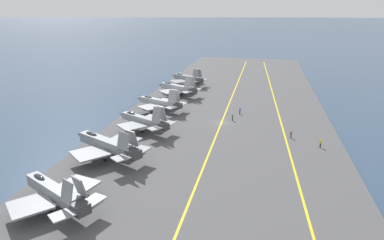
{
  "coord_description": "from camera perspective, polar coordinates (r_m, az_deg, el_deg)",
  "views": [
    {
      "loc": [
        -77.4,
        -9.15,
        26.6
      ],
      "look_at": [
        -6.81,
        5.77,
        2.9
      ],
      "focal_mm": 32.0,
      "sensor_mm": 36.0,
      "label": 1
    }
  ],
  "objects": [
    {
      "name": "carrier_deck",
      "position": [
        82.29,
        4.92,
        -0.6
      ],
      "size": [
        225.34,
        51.49,
        0.4
      ],
      "primitive_type": "cube",
      "color": "#4C4C4F",
      "rests_on": "ground"
    },
    {
      "name": "parked_jet_nearest",
      "position": [
        51.03,
        -22.01,
        -11.02
      ],
      "size": [
        12.57,
        15.29,
        6.1
      ],
      "color": "gray",
      "rests_on": "carrier_deck"
    },
    {
      "name": "deck_stripe_foul_line",
      "position": [
        81.87,
        14.8,
        -1.1
      ],
      "size": [
        202.54,
        11.0,
        0.01
      ],
      "primitive_type": "cube",
      "rotation": [
        0.0,
        0.0,
        0.05
      ],
      "color": "yellow",
      "rests_on": "carrier_deck"
    },
    {
      "name": "parked_jet_third",
      "position": [
        76.46,
        -8.15,
        -0.02
      ],
      "size": [
        12.31,
        15.31,
        6.57
      ],
      "color": "gray",
      "rests_on": "carrier_deck"
    },
    {
      "name": "crew_blue_vest",
      "position": [
        89.14,
        7.99,
        1.56
      ],
      "size": [
        0.46,
        0.41,
        1.77
      ],
      "color": "#232328",
      "rests_on": "carrier_deck"
    },
    {
      "name": "crew_brown_vest",
      "position": [
        75.02,
        16.19,
        -2.26
      ],
      "size": [
        0.46,
        0.44,
        1.68
      ],
      "color": "#383328",
      "rests_on": "carrier_deck"
    },
    {
      "name": "parked_jet_fifth",
      "position": [
        107.26,
        -2.52,
        5.4
      ],
      "size": [
        12.76,
        15.67,
        6.69
      ],
      "color": "#9EA3A8",
      "rests_on": "carrier_deck"
    },
    {
      "name": "deck_stripe_centerline",
      "position": [
        82.23,
        4.92,
        -0.46
      ],
      "size": [
        202.8,
        0.36,
        0.01
      ],
      "primitive_type": "cube",
      "color": "yellow",
      "rests_on": "carrier_deck"
    },
    {
      "name": "crew_yellow_vest",
      "position": [
        71.88,
        20.65,
        -3.58
      ],
      "size": [
        0.43,
        0.46,
        1.79
      ],
      "color": "#232328",
      "rests_on": "carrier_deck"
    },
    {
      "name": "parked_jet_sixth",
      "position": [
        122.14,
        -0.85,
        6.97
      ],
      "size": [
        13.33,
        14.73,
        6.3
      ],
      "color": "gray",
      "rests_on": "carrier_deck"
    },
    {
      "name": "parked_jet_fourth",
      "position": [
        91.71,
        -5.5,
        2.97
      ],
      "size": [
        12.7,
        15.21,
        6.24
      ],
      "color": "#9EA3A8",
      "rests_on": "carrier_deck"
    },
    {
      "name": "parked_jet_second",
      "position": [
        64.0,
        -14.1,
        -3.92
      ],
      "size": [
        13.74,
        17.15,
        6.49
      ],
      "color": "gray",
      "rests_on": "carrier_deck"
    },
    {
      "name": "ground_plane",
      "position": [
        82.36,
        4.91,
        -0.73
      ],
      "size": [
        2000.0,
        2000.0,
        0.0
      ],
      "primitive_type": "plane",
      "color": "#2D425B"
    },
    {
      "name": "crew_green_vest",
      "position": [
        83.76,
        6.77,
        0.52
      ],
      "size": [
        0.41,
        0.46,
        1.75
      ],
      "color": "#232328",
      "rests_on": "carrier_deck"
    }
  ]
}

